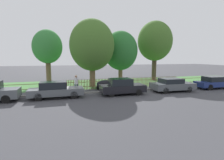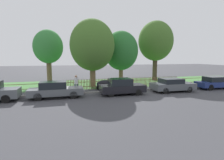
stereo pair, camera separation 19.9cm
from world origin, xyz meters
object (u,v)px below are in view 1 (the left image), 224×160
(covered_motorcycle, at_px, (106,84))
(tree_nearest_kerb, at_px, (47,47))
(parked_car_navy_estate, at_px, (122,87))
(parked_car_white_van, at_px, (215,82))
(parked_car_black_saloon, at_px, (56,90))
(tree_far_left, at_px, (155,41))
(parked_car_red_compact, at_px, (172,85))
(tree_behind_motorcycle, at_px, (92,45))
(pedestrian_near_fence, at_px, (76,83))
(tree_mid_park, at_px, (121,51))

(covered_motorcycle, distance_m, tree_nearest_kerb, 10.12)
(parked_car_navy_estate, height_order, parked_car_white_van, parked_car_navy_estate)
(parked_car_black_saloon, relative_size, tree_far_left, 0.51)
(parked_car_red_compact, height_order, tree_behind_motorcycle, tree_behind_motorcycle)
(covered_motorcycle, bearing_deg, pedestrian_near_fence, -166.66)
(tree_behind_motorcycle, bearing_deg, tree_far_left, 17.90)
(parked_car_black_saloon, height_order, parked_car_red_compact, parked_car_black_saloon)
(tree_mid_park, bearing_deg, parked_car_red_compact, -67.49)
(parked_car_red_compact, distance_m, tree_nearest_kerb, 15.98)
(parked_car_navy_estate, relative_size, pedestrian_near_fence, 2.41)
(parked_car_white_van, bearing_deg, tree_nearest_kerb, 154.01)
(covered_motorcycle, xyz_separation_m, tree_mid_park, (3.14, 4.76, 3.59))
(parked_car_black_saloon, distance_m, tree_mid_park, 11.30)
(parked_car_navy_estate, distance_m, tree_behind_motorcycle, 6.83)
(parked_car_red_compact, relative_size, tree_far_left, 0.49)
(parked_car_white_van, xyz_separation_m, tree_behind_motorcycle, (-12.64, 5.01, 4.05))
(parked_car_black_saloon, xyz_separation_m, tree_far_left, (13.65, 8.20, 4.98))
(tree_far_left, xyz_separation_m, pedestrian_near_fence, (-11.83, -6.29, -4.74))
(parked_car_red_compact, distance_m, covered_motorcycle, 6.62)
(covered_motorcycle, bearing_deg, tree_mid_park, 61.97)
(parked_car_white_van, xyz_separation_m, tree_far_left, (-2.91, 8.15, 5.01))
(parked_car_navy_estate, relative_size, parked_car_red_compact, 0.97)
(covered_motorcycle, relative_size, tree_mid_park, 0.29)
(parked_car_black_saloon, xyz_separation_m, tree_mid_park, (8.04, 7.11, 3.52))
(covered_motorcycle, bearing_deg, tree_far_left, 39.16)
(parked_car_black_saloon, height_order, parked_car_navy_estate, parked_car_navy_estate)
(parked_car_black_saloon, relative_size, parked_car_navy_estate, 1.09)
(parked_car_black_saloon, bearing_deg, tree_far_left, 30.43)
(pedestrian_near_fence, bearing_deg, tree_mid_park, 15.13)
(tree_mid_park, xyz_separation_m, pedestrian_near_fence, (-6.22, -5.19, -3.28))
(parked_car_white_van, relative_size, tree_far_left, 0.52)
(parked_car_navy_estate, distance_m, parked_car_white_van, 10.80)
(parked_car_black_saloon, bearing_deg, parked_car_red_compact, -1.25)
(parked_car_red_compact, distance_m, parked_car_white_van, 5.53)
(tree_mid_park, relative_size, pedestrian_near_fence, 4.06)
(tree_nearest_kerb, xyz_separation_m, pedestrian_near_fence, (3.02, -7.42, -3.74))
(parked_car_navy_estate, relative_size, tree_mid_park, 0.59)
(parked_car_black_saloon, distance_m, tree_nearest_kerb, 10.22)
(pedestrian_near_fence, bearing_deg, tree_far_left, 3.25)
(tree_behind_motorcycle, bearing_deg, covered_motorcycle, -70.27)
(tree_nearest_kerb, xyz_separation_m, tree_far_left, (14.85, -1.13, 0.99))
(parked_car_white_van, height_order, pedestrian_near_fence, pedestrian_near_fence)
(parked_car_navy_estate, height_order, tree_mid_park, tree_mid_park)
(tree_nearest_kerb, distance_m, tree_far_left, 14.93)
(covered_motorcycle, bearing_deg, parked_car_black_saloon, -149.06)
(parked_car_white_van, distance_m, tree_behind_motorcycle, 14.18)
(parked_car_black_saloon, distance_m, parked_car_navy_estate, 5.78)
(tree_mid_park, bearing_deg, tree_far_left, 11.03)
(parked_car_red_compact, xyz_separation_m, tree_behind_motorcycle, (-7.11, 5.19, 4.05))
(parked_car_white_van, bearing_deg, tree_far_left, 111.26)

